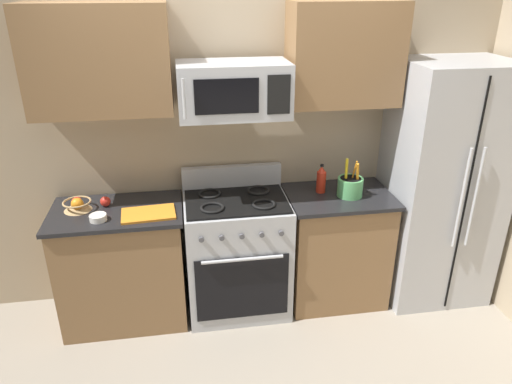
# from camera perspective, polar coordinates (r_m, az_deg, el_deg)

# --- Properties ---
(ground_plane) EXTENTS (16.00, 16.00, 0.00)m
(ground_plane) POSITION_cam_1_polar(r_m,az_deg,el_deg) (3.45, -0.77, -19.55)
(ground_plane) COLOR gray
(wall_back) EXTENTS (8.00, 0.10, 2.60)m
(wall_back) POSITION_cam_1_polar(r_m,az_deg,el_deg) (3.64, -3.21, 6.80)
(wall_back) COLOR tan
(wall_back) RESTS_ON ground
(counter_left) EXTENTS (0.92, 0.58, 0.91)m
(counter_left) POSITION_cam_1_polar(r_m,az_deg,el_deg) (3.68, -15.66, -8.45)
(counter_left) COLOR olive
(counter_left) RESTS_ON ground
(range_oven) EXTENTS (0.76, 0.62, 1.09)m
(range_oven) POSITION_cam_1_polar(r_m,az_deg,el_deg) (3.65, -2.29, -7.35)
(range_oven) COLOR #B2B5BA
(range_oven) RESTS_ON ground
(counter_right) EXTENTS (0.79, 0.58, 0.91)m
(counter_right) POSITION_cam_1_polar(r_m,az_deg,el_deg) (3.82, 9.54, -6.51)
(counter_right) COLOR olive
(counter_right) RESTS_ON ground
(refrigerator) EXTENTS (0.79, 0.69, 1.88)m
(refrigerator) POSITION_cam_1_polar(r_m,az_deg,el_deg) (3.92, 21.36, 0.78)
(refrigerator) COLOR #B2B5BA
(refrigerator) RESTS_ON ground
(microwave) EXTENTS (0.73, 0.44, 0.36)m
(microwave) POSITION_cam_1_polar(r_m,az_deg,el_deg) (3.21, -2.72, 12.20)
(microwave) COLOR #B2B5BA
(upper_cabinets_left) EXTENTS (0.91, 0.34, 0.70)m
(upper_cabinets_left) POSITION_cam_1_polar(r_m,az_deg,el_deg) (3.31, -18.40, 14.76)
(upper_cabinets_left) COLOR olive
(upper_cabinets_right) EXTENTS (0.78, 0.34, 0.70)m
(upper_cabinets_right) POSITION_cam_1_polar(r_m,az_deg,el_deg) (3.46, 10.57, 15.92)
(upper_cabinets_right) COLOR olive
(utensil_crock) EXTENTS (0.19, 0.19, 0.28)m
(utensil_crock) POSITION_cam_1_polar(r_m,az_deg,el_deg) (3.58, 11.23, 0.69)
(utensil_crock) COLOR #59AD66
(utensil_crock) RESTS_ON counter_right
(fruit_basket) EXTENTS (0.20, 0.20, 0.10)m
(fruit_basket) POSITION_cam_1_polar(r_m,az_deg,el_deg) (3.53, -20.67, -1.41)
(fruit_basket) COLOR tan
(fruit_basket) RESTS_ON counter_left
(apple_loose) EXTENTS (0.07, 0.07, 0.07)m
(apple_loose) POSITION_cam_1_polar(r_m,az_deg,el_deg) (3.53, -17.63, -1.09)
(apple_loose) COLOR red
(apple_loose) RESTS_ON counter_left
(cutting_board) EXTENTS (0.38, 0.26, 0.02)m
(cutting_board) POSITION_cam_1_polar(r_m,az_deg,el_deg) (3.34, -12.79, -2.55)
(cutting_board) COLOR orange
(cutting_board) RESTS_ON counter_left
(bottle_hot_sauce) EXTENTS (0.07, 0.07, 0.22)m
(bottle_hot_sauce) POSITION_cam_1_polar(r_m,az_deg,el_deg) (3.60, 7.83, 1.50)
(bottle_hot_sauce) COLOR red
(bottle_hot_sauce) RESTS_ON counter_right
(prep_bowl) EXTENTS (0.12, 0.12, 0.04)m
(prep_bowl) POSITION_cam_1_polar(r_m,az_deg,el_deg) (3.34, -18.43, -2.90)
(prep_bowl) COLOR white
(prep_bowl) RESTS_ON counter_left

